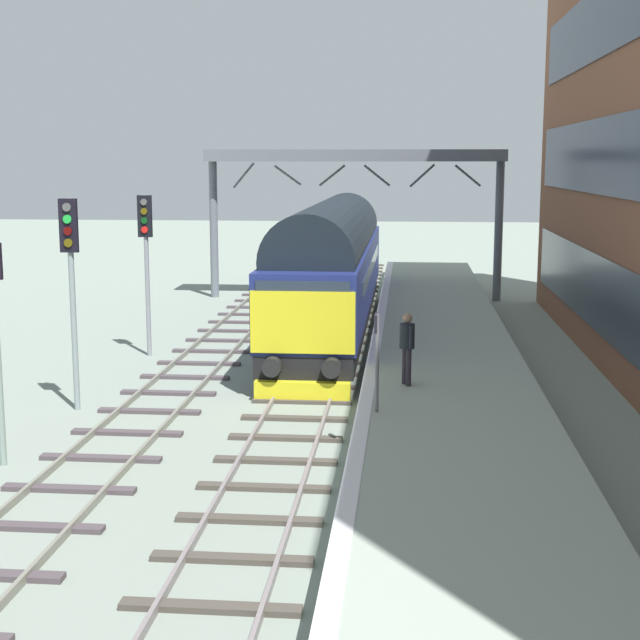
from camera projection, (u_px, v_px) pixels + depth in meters
name	position (u px, v px, depth m)	size (l,w,h in m)	color
ground_plane	(311.00, 381.00, 25.84)	(140.00, 140.00, 0.00)	gray
track_main	(311.00, 380.00, 25.83)	(2.50, 60.00, 0.15)	slate
track_adjacent_west	(185.00, 377.00, 26.15)	(2.50, 60.00, 0.15)	slate
station_platform	(443.00, 366.00, 25.42)	(4.00, 44.00, 1.01)	#96A395
diesel_locomotive	(332.00, 265.00, 32.17)	(2.74, 18.44, 4.68)	black
signal_post_mid	(71.00, 275.00, 22.34)	(0.44, 0.22, 5.14)	gray
signal_post_far	(146.00, 252.00, 28.74)	(0.44, 0.22, 4.98)	gray
platform_number_sign	(377.00, 347.00, 18.70)	(0.10, 0.44, 1.99)	slate
waiting_passenger	(407.00, 342.00, 21.04)	(0.45, 0.48, 1.64)	#2D2730
overhead_footbridge	(355.00, 164.00, 40.39)	(12.86, 2.00, 6.50)	slate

